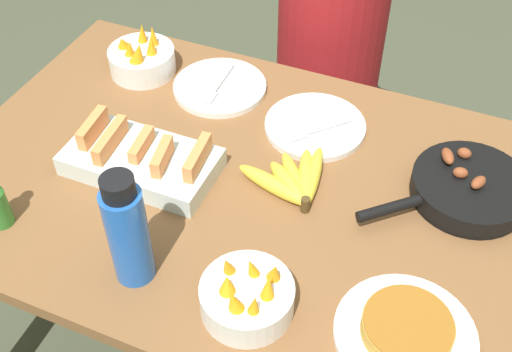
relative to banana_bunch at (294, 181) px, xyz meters
name	(u,v)px	position (x,y,z in m)	size (l,w,h in m)	color
ground_plane	(256,352)	(-0.08, -0.03, -0.74)	(14.00, 14.00, 0.00)	#474C38
dining_table	(256,216)	(-0.08, -0.03, -0.12)	(1.41, 0.91, 0.72)	brown
banana_bunch	(294,181)	(0.00, 0.00, 0.00)	(0.20, 0.21, 0.04)	yellow
melon_tray	(141,159)	(-0.34, -0.08, 0.01)	(0.34, 0.18, 0.10)	silver
skillet	(468,188)	(0.35, 0.12, 0.01)	(0.33, 0.32, 0.08)	black
frittata_plate_center	(406,331)	(0.32, -0.28, 0.00)	(0.26, 0.26, 0.05)	white
empty_plate_near_front	(220,87)	(-0.30, 0.26, -0.01)	(0.24, 0.24, 0.02)	white
empty_plate_far_left	(315,126)	(-0.02, 0.21, -0.01)	(0.25, 0.25, 0.02)	white
fruit_bowl_mango	(247,296)	(0.03, -0.33, 0.02)	(0.17, 0.17, 0.11)	white
fruit_bowl_citrus	(142,58)	(-0.53, 0.25, 0.02)	(0.18, 0.18, 0.12)	white
water_bottle	(128,232)	(-0.20, -0.34, 0.10)	(0.08, 0.08, 0.26)	blue
person_figure	(326,86)	(-0.14, 0.69, -0.26)	(0.36, 0.36, 1.17)	black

